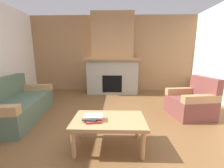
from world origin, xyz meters
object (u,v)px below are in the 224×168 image
(fireplace, at_px, (112,60))
(couch, at_px, (17,105))
(armchair, at_px, (192,103))
(coffee_table, at_px, (109,122))

(fireplace, height_order, couch, fireplace)
(fireplace, height_order, armchair, fireplace)
(armchair, bearing_deg, couch, -176.60)
(fireplace, relative_size, coffee_table, 2.70)
(fireplace, distance_m, armchair, 2.80)
(couch, distance_m, coffee_table, 2.18)
(fireplace, bearing_deg, armchair, -48.32)
(coffee_table, bearing_deg, couch, 155.16)
(couch, xyz_separation_m, armchair, (3.72, 0.22, 0.01))
(couch, bearing_deg, fireplace, 48.52)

